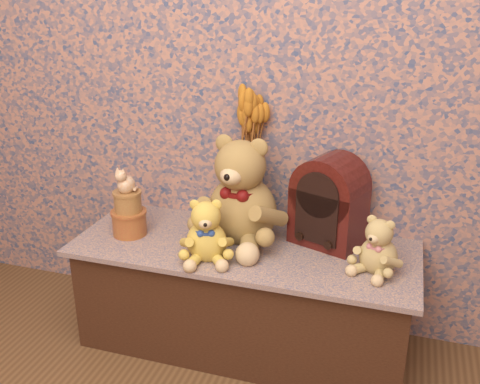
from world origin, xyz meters
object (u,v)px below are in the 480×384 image
(teddy_medium, at_px, (206,227))
(cat_figurine, at_px, (126,179))
(teddy_small, at_px, (380,242))
(biscuit_tin_lower, at_px, (129,223))
(ceramic_vase, at_px, (247,202))
(teddy_large, at_px, (242,185))
(cathedral_radio, at_px, (329,200))

(teddy_medium, relative_size, cat_figurine, 2.26)
(teddy_small, height_order, cat_figurine, cat_figurine)
(teddy_small, relative_size, biscuit_tin_lower, 1.62)
(ceramic_vase, bearing_deg, teddy_medium, -100.65)
(ceramic_vase, height_order, cat_figurine, cat_figurine)
(teddy_medium, distance_m, biscuit_tin_lower, 0.39)
(teddy_large, relative_size, teddy_medium, 1.80)
(teddy_large, relative_size, teddy_small, 2.05)
(cathedral_radio, bearing_deg, biscuit_tin_lower, -147.66)
(teddy_large, height_order, cathedral_radio, teddy_large)
(teddy_large, distance_m, teddy_small, 0.55)
(cathedral_radio, distance_m, biscuit_tin_lower, 0.80)
(ceramic_vase, distance_m, cat_figurine, 0.50)
(teddy_large, bearing_deg, teddy_medium, -104.15)
(teddy_large, height_order, ceramic_vase, teddy_large)
(cat_figurine, bearing_deg, ceramic_vase, 40.10)
(cathedral_radio, xyz_separation_m, ceramic_vase, (-0.34, 0.05, -0.07))
(teddy_large, bearing_deg, biscuit_tin_lower, -159.83)
(teddy_large, bearing_deg, teddy_small, -4.66)
(cat_figurine, bearing_deg, teddy_small, 12.30)
(biscuit_tin_lower, bearing_deg, teddy_medium, -14.15)
(teddy_small, xyz_separation_m, cat_figurine, (-0.97, 0.00, 0.13))
(teddy_medium, distance_m, ceramic_vase, 0.32)
(cathedral_radio, bearing_deg, ceramic_vase, -168.95)
(teddy_medium, xyz_separation_m, teddy_small, (0.60, 0.09, -0.01))
(cathedral_radio, height_order, cat_figurine, cathedral_radio)
(teddy_large, distance_m, teddy_medium, 0.23)
(teddy_small, relative_size, cat_figurine, 1.99)
(teddy_medium, bearing_deg, teddy_large, 50.35)
(teddy_large, relative_size, cat_figurine, 4.08)
(teddy_small, height_order, ceramic_vase, teddy_small)
(teddy_small, height_order, biscuit_tin_lower, teddy_small)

